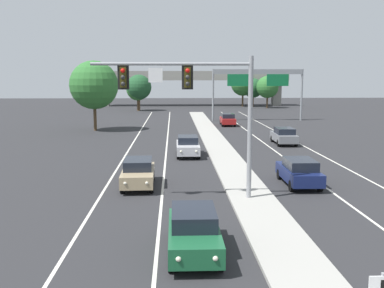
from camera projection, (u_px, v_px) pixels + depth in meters
median_island at (246, 189)px, 24.98m from camera, size 2.40×110.00×0.15m
lane_stripe_oncoming_center at (165, 166)px, 31.71m from camera, size 0.14×100.00×0.01m
lane_stripe_receding_center at (294, 165)px, 32.10m from camera, size 0.14×100.00×0.01m
edge_stripe_left at (119, 166)px, 31.57m from camera, size 0.14×100.00×0.01m
edge_stripe_right at (339, 165)px, 32.24m from camera, size 0.14×100.00×0.01m
overhead_signal_mast at (199, 96)px, 22.02m from camera, size 8.02×0.44×7.20m
car_oncoming_green at (194, 231)px, 15.94m from camera, size 1.83×4.47×1.58m
car_oncoming_tan at (138, 172)px, 25.74m from camera, size 1.91×4.51×1.58m
car_oncoming_silver at (188, 146)px, 35.80m from camera, size 1.83×4.47×1.58m
car_receding_navy at (299, 172)px, 25.99m from camera, size 1.86×4.49×1.58m
car_receding_grey at (284, 136)px, 41.98m from camera, size 1.90×4.50×1.58m
car_receding_red at (228, 119)px, 58.29m from camera, size 1.93×4.51×1.58m
highway_sign_gantry at (258, 78)px, 64.02m from camera, size 13.28×0.42×7.50m
overpass_bridge at (191, 80)px, 98.46m from camera, size 42.40×6.40×7.65m
tree_far_right_b at (253, 88)px, 95.40m from camera, size 4.23×4.23×6.12m
tree_far_left_b at (94, 85)px, 51.99m from camera, size 5.71×5.71×8.26m
tree_far_left_a at (139, 87)px, 83.34m from camera, size 4.72×4.72×6.83m
tree_far_right_a at (243, 84)px, 95.81m from camera, size 5.19×5.19×7.50m
tree_far_right_c at (267, 87)px, 91.07m from camera, size 4.57×4.57×6.61m
tree_far_left_c at (138, 89)px, 83.63m from camera, size 4.34×4.34×6.28m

